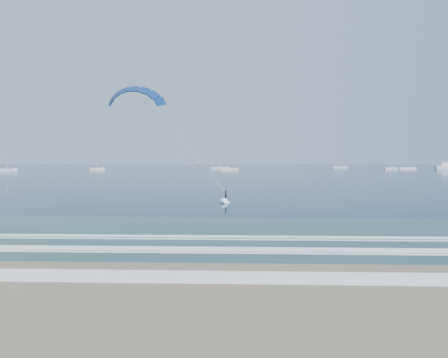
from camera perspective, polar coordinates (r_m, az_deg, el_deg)
name	(u,v)px	position (r m, az deg, el deg)	size (l,w,h in m)	color
ground	(235,276)	(19.41, 1.64, -13.73)	(900.00, 900.00, 0.00)	#072344
kitesurfer_rig	(180,141)	(49.74, -6.31, 5.39)	(16.30, 6.51, 15.37)	yellow
motor_yacht	(448,166)	(271.61, 29.32, 1.58)	(14.79, 3.94, 6.14)	white
sailboat_0	(7,170)	(219.90, -28.62, 1.16)	(9.60, 2.40, 12.94)	white
sailboat_1	(97,169)	(227.77, -17.65, 1.41)	(7.37, 2.40, 10.30)	white
sailboat_2	(220,168)	(245.19, -0.64, 1.63)	(10.34, 2.40, 13.71)	white
sailboat_3	(230,169)	(206.56, 0.81, 1.42)	(8.58, 2.40, 11.92)	white
sailboat_4	(339,167)	(281.60, 16.17, 1.67)	(9.85, 2.40, 13.24)	white
sailboat_5	(407,168)	(260.29, 24.70, 1.44)	(9.83, 2.40, 13.26)	white
sailboat_7	(391,168)	(251.94, 22.73, 1.45)	(7.24, 2.40, 11.54)	white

